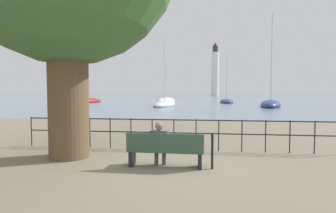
{
  "coord_description": "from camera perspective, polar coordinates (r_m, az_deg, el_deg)",
  "views": [
    {
      "loc": [
        0.95,
        -6.72,
        1.94
      ],
      "look_at": [
        0.0,
        0.5,
        1.55
      ],
      "focal_mm": 28.0,
      "sensor_mm": 36.0,
      "label": 1
    }
  ],
  "objects": [
    {
      "name": "promenade_railing",
      "position": [
        8.88,
        1.29,
        -5.0
      ],
      "size": [
        10.49,
        0.04,
        1.05
      ],
      "color": "black",
      "rests_on": "ground_plane"
    },
    {
      "name": "sailboat_0",
      "position": [
        36.55,
        -0.77,
        0.42
      ],
      "size": [
        3.47,
        7.0,
        9.07
      ],
      "rotation": [
        0.0,
        0.0,
        -0.18
      ],
      "color": "silver",
      "rests_on": "ground_plane"
    },
    {
      "name": "closed_umbrella",
      "position": [
        6.8,
        9.61,
        -8.96
      ],
      "size": [
        0.09,
        0.09,
        0.95
      ],
      "color": "black",
      "rests_on": "ground_plane"
    },
    {
      "name": "sailboat_5",
      "position": [
        46.1,
        -0.36,
        1.07
      ],
      "size": [
        3.42,
        8.85,
        8.12
      ],
      "rotation": [
        0.0,
        0.0,
        -0.13
      ],
      "color": "white",
      "rests_on": "ground_plane"
    },
    {
      "name": "ground_plane",
      "position": [
        7.05,
        -0.54,
        -12.91
      ],
      "size": [
        1000.0,
        1000.0,
        0.0
      ],
      "primitive_type": "plane",
      "color": "#7A705B"
    },
    {
      "name": "harbor_water",
      "position": [
        167.81,
        7.18,
        2.37
      ],
      "size": [
        600.0,
        300.0,
        0.01
      ],
      "color": "slate",
      "rests_on": "ground_plane"
    },
    {
      "name": "sailboat_4",
      "position": [
        50.23,
        12.6,
        1.05
      ],
      "size": [
        2.4,
        7.11,
        9.0
      ],
      "rotation": [
        0.0,
        0.0,
        0.01
      ],
      "color": "navy",
      "rests_on": "ground_plane"
    },
    {
      "name": "park_bench",
      "position": [
        6.88,
        -0.62,
        -9.53
      ],
      "size": [
        1.99,
        0.45,
        0.9
      ],
      "color": "#334C38",
      "rests_on": "ground_plane"
    },
    {
      "name": "sailboat_2",
      "position": [
        33.64,
        -20.39,
        0.22
      ],
      "size": [
        4.38,
        7.68,
        10.77
      ],
      "rotation": [
        0.0,
        0.0,
        0.38
      ],
      "color": "black",
      "rests_on": "ground_plane"
    },
    {
      "name": "sailboat_1",
      "position": [
        53.06,
        -16.38,
        1.16
      ],
      "size": [
        3.19,
        6.57,
        11.1
      ],
      "rotation": [
        0.0,
        0.0,
        -0.1
      ],
      "color": "maroon",
      "rests_on": "ground_plane"
    },
    {
      "name": "harbor_lighthouse",
      "position": [
        143.35,
        10.21,
        7.53
      ],
      "size": [
        4.06,
        4.06,
        28.48
      ],
      "color": "white",
      "rests_on": "ground_plane"
    },
    {
      "name": "seated_person_left",
      "position": [
        6.94,
        -1.88,
        -7.67
      ],
      "size": [
        0.47,
        0.35,
        1.17
      ],
      "color": "#4C4C51",
      "rests_on": "ground_plane"
    },
    {
      "name": "sailboat_3",
      "position": [
        38.26,
        21.44,
        0.42
      ],
      "size": [
        4.64,
        8.69,
        12.9
      ],
      "rotation": [
        0.0,
        0.0,
        -0.26
      ],
      "color": "navy",
      "rests_on": "ground_plane"
    }
  ]
}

